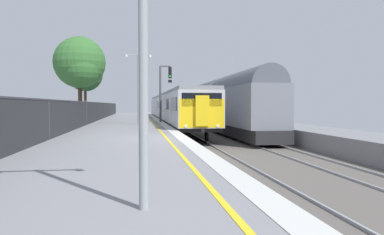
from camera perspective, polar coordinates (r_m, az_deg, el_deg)
The scene contains 9 objects.
ground at distance 17.11m, azimuth 6.04°, elevation -5.15°, with size 17.40×110.00×1.21m.
commuter_train_at_platform at distance 41.33m, azimuth -3.38°, elevation 1.65°, with size 2.83×40.91×3.81m.
freight_train_adjacent_track at distance 34.13m, azimuth 4.55°, elevation 2.28°, with size 2.60×27.20×4.91m.
signal_gantry at distance 31.94m, azimuth -4.50°, elevation 4.82°, with size 1.10×0.24×4.95m.
platform_lamp_mid at distance 28.15m, azimuth -8.43°, elevation 5.43°, with size 2.00×0.20×5.42m.
platform_back_fence at distance 16.87m, azimuth -21.59°, elevation -0.15°, with size 0.07×99.00×1.77m.
background_tree_left at distance 32.29m, azimuth -17.18°, elevation 7.98°, with size 4.33×4.33×7.27m.
background_tree_centre at distance 38.22m, azimuth -17.24°, elevation 8.65°, with size 4.28×4.28×8.31m.
background_tree_right at distance 42.95m, azimuth -16.42°, elevation 6.48°, with size 3.97×3.97×7.01m.
Camera 1 is at (-1.65, -16.42, 1.52)m, focal length 33.95 mm.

